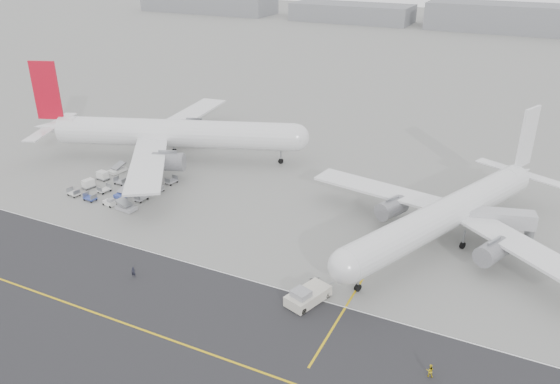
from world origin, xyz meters
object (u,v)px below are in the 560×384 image
at_px(pushback_tug, 307,296).
at_px(ground_crew_b, 430,371).
at_px(airliner_a, 169,133).
at_px(jet_bridge, 488,219).
at_px(airliner_b, 449,213).
at_px(ground_crew_a, 133,272).

height_order(pushback_tug, ground_crew_b, pushback_tug).
xyz_separation_m(airliner_a, jet_bridge, (68.39, -7.53, -2.03)).
bearing_deg(airliner_a, pushback_tug, -146.13).
relative_size(pushback_tug, jet_bridge, 0.55).
bearing_deg(ground_crew_b, airliner_a, -45.61).
height_order(airliner_b, ground_crew_a, airliner_b).
bearing_deg(airliner_a, ground_crew_b, -142.35).
xyz_separation_m(airliner_a, ground_crew_a, (23.20, -41.16, -5.34)).
distance_m(pushback_tug, ground_crew_b, 19.39).
distance_m(airliner_a, pushback_tug, 60.41).
xyz_separation_m(pushback_tug, jet_bridge, (19.78, 27.97, 3.15)).
distance_m(airliner_b, ground_crew_b, 32.43).
xyz_separation_m(airliner_b, pushback_tug, (-13.92, -25.04, -4.29)).
height_order(ground_crew_a, ground_crew_b, ground_crew_a).
distance_m(airliner_b, ground_crew_a, 50.09).
bearing_deg(ground_crew_b, pushback_tug, -33.80).
distance_m(ground_crew_a, ground_crew_b, 43.57).
bearing_deg(airliner_b, airliner_a, -166.04).
bearing_deg(airliner_b, pushback_tug, -95.62).
relative_size(pushback_tug, ground_crew_a, 5.09).
bearing_deg(ground_crew_b, jet_bridge, -105.92).
xyz_separation_m(airliner_b, jet_bridge, (5.85, 2.93, -1.14)).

